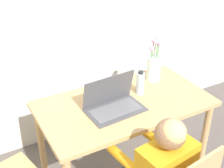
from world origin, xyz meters
The scene contains 5 objects.
wall_back centered at (0.00, 2.23, 1.25)m, with size 6.40×0.05×2.50m.
dining_table centered at (0.27, 1.44, 0.63)m, with size 1.18×0.65×0.73m.
laptop centered at (0.16, 1.41, 0.79)m, with size 0.39×0.25×0.23m.
flower_vase centered at (0.63, 1.61, 0.86)m, with size 0.11×0.11×0.35m.
water_bottle centered at (0.43, 1.48, 0.82)m, with size 0.06×0.06×0.18m.
Camera 1 is at (-0.67, -0.10, 1.91)m, focal length 50.00 mm.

